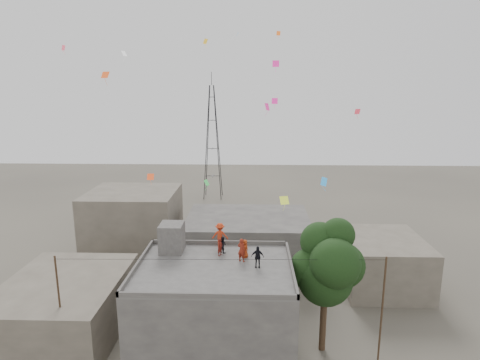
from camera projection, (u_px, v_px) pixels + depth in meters
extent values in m
plane|color=#48443B|center=(215.00, 351.00, 26.94)|extent=(140.00, 140.00, 0.00)
cube|color=#474442|center=(215.00, 311.00, 26.28)|extent=(10.00, 8.00, 6.00)
cube|color=#52504D|center=(214.00, 268.00, 25.62)|extent=(10.00, 8.00, 0.10)
cube|color=#474442|center=(219.00, 242.00, 29.41)|extent=(10.00, 0.15, 0.30)
cube|color=#474442|center=(207.00, 296.00, 21.75)|extent=(10.00, 0.15, 0.30)
cube|color=#474442|center=(291.00, 266.00, 25.43)|extent=(0.15, 8.00, 0.30)
cube|color=#474442|center=(138.00, 264.00, 25.73)|extent=(0.15, 8.00, 0.30)
cube|color=#474442|center=(172.00, 238.00, 28.03)|extent=(1.60, 1.80, 2.00)
cube|color=#5A5247|center=(65.00, 306.00, 28.79)|extent=(8.00, 10.00, 4.00)
cube|color=#474442|center=(248.00, 241.00, 39.99)|extent=(12.00, 9.00, 5.00)
cube|color=#5A5247|center=(134.00, 224.00, 42.09)|extent=(9.00, 8.00, 7.00)
cube|color=#5A5247|center=(381.00, 262.00, 35.79)|extent=(7.00, 8.00, 4.40)
cylinder|color=black|center=(323.00, 322.00, 26.77)|extent=(0.44, 0.44, 4.00)
cylinder|color=black|center=(326.00, 300.00, 26.52)|extent=(0.64, 0.91, 2.14)
sphere|color=black|center=(325.00, 278.00, 26.08)|extent=(3.60, 3.60, 3.60)
sphere|color=black|center=(342.00, 265.00, 26.16)|extent=(3.00, 3.00, 3.00)
sphere|color=black|center=(311.00, 269.00, 26.50)|extent=(2.80, 2.80, 2.80)
sphere|color=black|center=(335.00, 264.00, 24.98)|extent=(3.20, 3.20, 3.20)
sphere|color=black|center=(320.00, 241.00, 26.49)|extent=(2.60, 2.60, 2.60)
sphere|color=black|center=(338.00, 235.00, 26.03)|extent=(2.20, 2.20, 2.20)
cylinder|color=black|center=(61.00, 311.00, 24.96)|extent=(0.12, 0.12, 7.40)
cylinder|color=black|center=(382.00, 312.00, 24.84)|extent=(0.12, 0.12, 7.40)
cylinder|color=black|center=(220.00, 259.00, 24.14)|extent=(20.00, 0.52, 0.02)
cylinder|color=black|center=(207.00, 144.00, 63.32)|extent=(1.27, 1.27, 18.01)
cylinder|color=black|center=(217.00, 144.00, 63.27)|extent=(1.27, 1.27, 18.01)
cylinder|color=black|center=(218.00, 142.00, 64.93)|extent=(1.27, 1.27, 18.01)
cylinder|color=black|center=(208.00, 142.00, 64.98)|extent=(1.27, 1.27, 18.01)
cube|color=black|center=(213.00, 176.00, 65.30)|extent=(2.36, 0.08, 0.08)
cube|color=black|center=(213.00, 176.00, 65.30)|extent=(0.08, 2.36, 0.08)
cube|color=black|center=(213.00, 148.00, 64.32)|extent=(1.81, 0.08, 0.08)
cube|color=black|center=(213.00, 148.00, 64.32)|extent=(0.08, 1.81, 0.08)
cube|color=black|center=(212.00, 120.00, 63.34)|extent=(1.26, 0.08, 0.08)
cube|color=black|center=(212.00, 120.00, 63.34)|extent=(0.08, 1.26, 0.08)
cube|color=black|center=(212.00, 97.00, 62.56)|extent=(0.82, 0.08, 0.08)
cube|color=black|center=(212.00, 97.00, 62.56)|extent=(0.08, 0.82, 0.08)
cylinder|color=black|center=(211.00, 79.00, 61.95)|extent=(0.08, 0.08, 2.00)
imported|color=maroon|center=(242.00, 250.00, 26.34)|extent=(0.69, 0.60, 1.60)
imported|color=#AC3913|center=(245.00, 248.00, 27.06)|extent=(0.71, 0.71, 1.25)
imported|color=black|center=(223.00, 245.00, 27.86)|extent=(0.71, 0.69, 1.15)
imported|color=black|center=(257.00, 257.00, 25.49)|extent=(0.84, 0.38, 1.41)
imported|color=red|center=(220.00, 235.00, 28.73)|extent=(1.22, 0.76, 1.82)
imported|color=maroon|center=(220.00, 247.00, 27.35)|extent=(0.48, 0.52, 1.20)
plane|color=#E24317|center=(151.00, 177.00, 28.18)|extent=(0.47, 0.24, 0.40)
plane|color=#F32698|center=(275.00, 101.00, 33.70)|extent=(0.50, 0.08, 0.49)
plane|color=yellow|center=(205.00, 41.00, 32.00)|extent=(0.38, 0.46, 0.38)
plane|color=#2485D0|center=(324.00, 182.00, 28.98)|extent=(0.40, 0.58, 0.60)
plane|color=white|center=(124.00, 53.00, 31.94)|extent=(0.37, 0.50, 0.40)
plane|color=orange|center=(278.00, 33.00, 34.63)|extent=(0.36, 0.16, 0.35)
plane|color=green|center=(207.00, 183.00, 29.64)|extent=(0.38, 0.51, 0.40)
plane|color=#D53245|center=(357.00, 112.00, 31.36)|extent=(0.46, 0.26, 0.41)
plane|color=#DC4A17|center=(105.00, 75.00, 24.54)|extent=(0.52, 0.37, 0.39)
plane|color=#519AF4|center=(237.00, 31.00, 40.33)|extent=(0.10, 0.38, 0.37)
plane|color=#FF5069|center=(63.00, 48.00, 30.29)|extent=(0.16, 0.40, 0.37)
plane|color=#B8CE2D|center=(284.00, 200.00, 24.82)|extent=(0.62, 0.46, 0.44)
plane|color=#FF289E|center=(276.00, 64.00, 32.88)|extent=(0.56, 0.26, 0.50)
plane|color=#E02387|center=(267.00, 107.00, 28.95)|extent=(0.37, 0.55, 0.51)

